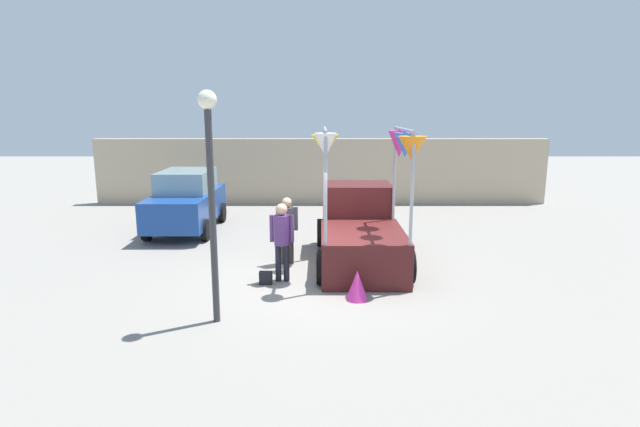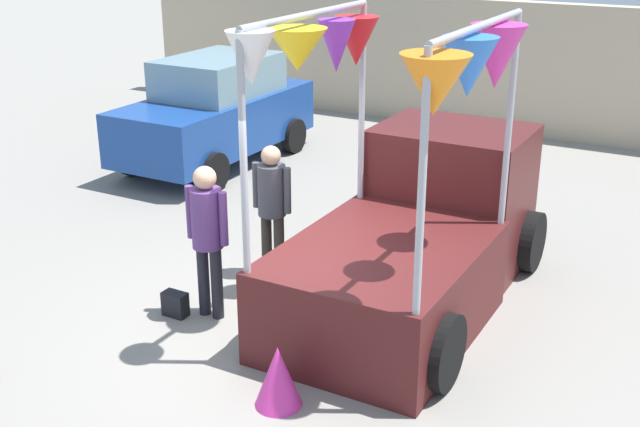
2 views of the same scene
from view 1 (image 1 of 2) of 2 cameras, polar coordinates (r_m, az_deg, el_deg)
name	(u,v)px [view 1 (image 1 of 2)]	position (r m, az deg, el deg)	size (l,w,h in m)	color
ground_plane	(320,279)	(11.30, 0.04, -7.46)	(60.00, 60.00, 0.00)	gray
vendor_truck	(358,224)	(12.45, 4.37, -1.17)	(2.48, 4.16, 3.33)	#4C1919
parked_car	(185,201)	(16.08, -15.16, 1.41)	(1.88, 4.00, 1.88)	navy
person_customer	(281,235)	(10.88, -4.53, -2.42)	(0.53, 0.34, 1.75)	black
person_vendor	(286,224)	(12.11, -3.94, -1.24)	(0.53, 0.34, 1.66)	#2D2823
handbag	(265,278)	(10.99, -6.36, -7.33)	(0.28, 0.16, 0.28)	black
street_lamp	(209,176)	(8.65, -12.56, 4.24)	(0.32, 0.32, 4.05)	#333338
brick_boundary_wall	(320,171)	(20.07, -0.05, 4.84)	(18.00, 0.36, 2.60)	tan
folded_kite_bundle_magenta	(356,285)	(10.04, 4.11, -8.19)	(0.44, 0.44, 0.60)	#D83399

